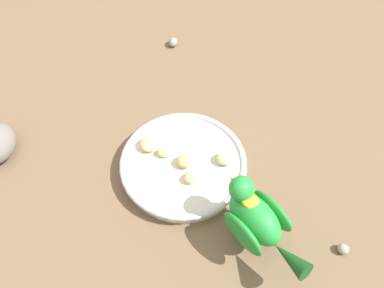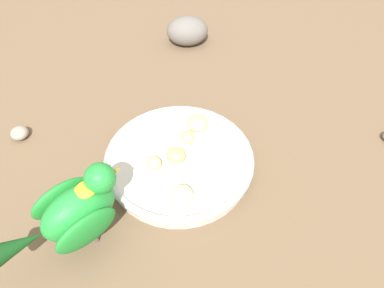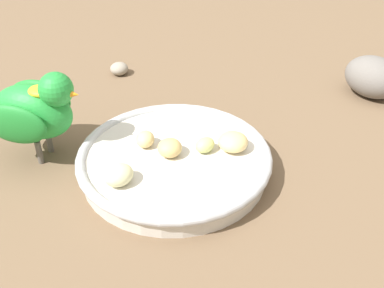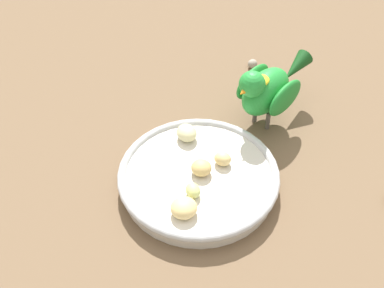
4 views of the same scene
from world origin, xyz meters
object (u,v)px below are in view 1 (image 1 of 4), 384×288
object	(u,v)px
feeding_bowl	(183,164)
apple_piece_4	(226,158)
apple_piece_2	(149,143)
apple_piece_3	(185,161)
parrot	(256,219)
pebble_2	(173,42)
apple_piece_0	(164,152)
pebble_0	(343,249)
apple_piece_1	(191,177)

from	to	relation	value
feeding_bowl	apple_piece_4	xyz separation A→B (m)	(0.04, 0.07, 0.02)
apple_piece_2	apple_piece_3	size ratio (longest dim) A/B	1.22
parrot	pebble_2	bearing A→B (deg)	-21.25
apple_piece_3	parrot	xyz separation A→B (m)	(0.17, 0.02, 0.04)
apple_piece_4	pebble_2	xyz separation A→B (m)	(-0.37, 0.12, -0.03)
apple_piece_0	apple_piece_3	size ratio (longest dim) A/B	0.86
parrot	pebble_2	distance (m)	0.53
apple_piece_2	parrot	world-z (taller)	parrot
apple_piece_4	apple_piece_3	bearing A→B (deg)	-119.87
apple_piece_3	pebble_0	xyz separation A→B (m)	(0.28, 0.13, -0.03)
feeding_bowl	pebble_2	world-z (taller)	feeding_bowl
parrot	apple_piece_2	bearing A→B (deg)	8.95
feeding_bowl	parrot	distance (m)	0.19
feeding_bowl	pebble_0	distance (m)	0.31
apple_piece_0	apple_piece_4	size ratio (longest dim) A/B	0.75
apple_piece_3	parrot	distance (m)	0.18
parrot	pebble_2	world-z (taller)	parrot
feeding_bowl	apple_piece_0	world-z (taller)	apple_piece_0
pebble_0	feeding_bowl	bearing A→B (deg)	-155.78
apple_piece_0	parrot	xyz separation A→B (m)	(0.21, 0.04, 0.04)
apple_piece_0	apple_piece_2	world-z (taller)	apple_piece_2
pebble_2	pebble_0	bearing A→B (deg)	-5.20
apple_piece_3	apple_piece_4	xyz separation A→B (m)	(0.04, 0.07, 0.00)
apple_piece_0	apple_piece_3	xyz separation A→B (m)	(0.04, 0.02, 0.00)
apple_piece_2	pebble_2	distance (m)	0.34
parrot	pebble_0	distance (m)	0.17
apple_piece_2	parrot	size ratio (longest dim) A/B	0.21
pebble_0	apple_piece_3	bearing A→B (deg)	-155.35
apple_piece_1	apple_piece_2	distance (m)	0.11
apple_piece_0	pebble_0	size ratio (longest dim) A/B	1.38
apple_piece_1	pebble_2	bearing A→B (deg)	151.97
pebble_0	apple_piece_0	bearing A→B (deg)	-154.98
apple_piece_1	apple_piece_4	bearing A→B (deg)	88.42
apple_piece_4	parrot	world-z (taller)	parrot
apple_piece_2	parrot	bearing A→B (deg)	11.92
apple_piece_0	apple_piece_4	xyz separation A→B (m)	(0.08, 0.09, 0.00)
apple_piece_0	apple_piece_1	distance (m)	0.08
pebble_2	apple_piece_2	bearing A→B (deg)	-40.27
apple_piece_3	pebble_0	size ratio (longest dim) A/B	1.60
apple_piece_4	pebble_2	world-z (taller)	apple_piece_4
apple_piece_1	apple_piece_2	bearing A→B (deg)	-167.52
apple_piece_1	pebble_0	distance (m)	0.28
feeding_bowl	apple_piece_1	xyz separation A→B (m)	(0.04, -0.01, 0.02)
apple_piece_1	apple_piece_2	world-z (taller)	apple_piece_2
apple_piece_2	parrot	xyz separation A→B (m)	(0.25, 0.05, 0.04)
apple_piece_2	pebble_0	xyz separation A→B (m)	(0.35, 0.16, -0.03)
feeding_bowl	pebble_0	world-z (taller)	feeding_bowl
pebble_0	parrot	bearing A→B (deg)	-133.75
feeding_bowl	apple_piece_2	bearing A→B (deg)	-152.67
apple_piece_3	parrot	size ratio (longest dim) A/B	0.17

